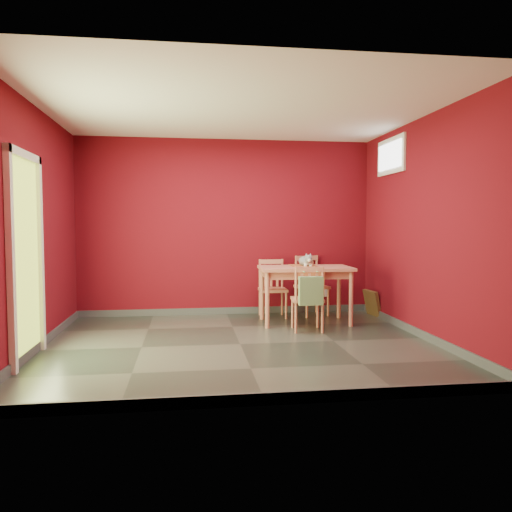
{
  "coord_description": "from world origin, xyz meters",
  "views": [
    {
      "loc": [
        -0.6,
        -5.71,
        1.39
      ],
      "look_at": [
        0.25,
        0.45,
        1.0
      ],
      "focal_mm": 35.0,
      "sensor_mm": 36.0,
      "label": 1
    }
  ],
  "objects": [
    {
      "name": "doorway",
      "position": [
        -2.23,
        -0.4,
        1.12
      ],
      "size": [
        0.06,
        1.01,
        2.13
      ],
      "color": "#B7D838",
      "rests_on": "ground"
    },
    {
      "name": "chair_far_right",
      "position": [
        1.28,
        1.76,
        0.46
      ],
      "size": [
        0.52,
        0.52,
        0.91
      ],
      "color": "#CD7960",
      "rests_on": "ground"
    },
    {
      "name": "outlet_plate",
      "position": [
        1.6,
        1.99,
        0.3
      ],
      "size": [
        0.08,
        0.02,
        0.12
      ],
      "primitive_type": "cube",
      "color": "silver",
      "rests_on": "room_shell"
    },
    {
      "name": "window",
      "position": [
        2.23,
        1.0,
        2.35
      ],
      "size": [
        0.05,
        0.9,
        0.5
      ],
      "color": "white",
      "rests_on": "room_shell"
    },
    {
      "name": "chair_far_left",
      "position": [
        0.67,
        1.67,
        0.44
      ],
      "size": [
        0.41,
        0.41,
        0.86
      ],
      "color": "#CD7960",
      "rests_on": "ground"
    },
    {
      "name": "tote_bag",
      "position": [
        0.94,
        0.38,
        0.56
      ],
      "size": [
        0.3,
        0.18,
        0.43
      ],
      "color": "#6B925D",
      "rests_on": "chair_near"
    },
    {
      "name": "picture_frame",
      "position": [
        2.19,
        1.52,
        0.2
      ],
      "size": [
        0.18,
        0.4,
        0.39
      ],
      "color": "brown",
      "rests_on": "ground"
    },
    {
      "name": "ground",
      "position": [
        0.0,
        0.0,
        0.0
      ],
      "size": [
        4.5,
        4.5,
        0.0
      ],
      "primitive_type": "plane",
      "color": "#2D342D",
      "rests_on": "ground"
    },
    {
      "name": "dining_table",
      "position": [
        1.04,
        1.13,
        0.7
      ],
      "size": [
        1.31,
        0.79,
        0.8
      ],
      "color": "#CD7960",
      "rests_on": "ground"
    },
    {
      "name": "table_runner",
      "position": [
        1.04,
        1.01,
        0.74
      ],
      "size": [
        0.38,
        0.75,
        0.37
      ],
      "color": "#B0552D",
      "rests_on": "dining_table"
    },
    {
      "name": "room_shell",
      "position": [
        0.0,
        0.0,
        0.05
      ],
      "size": [
        4.5,
        4.5,
        4.5
      ],
      "color": "#5E0913",
      "rests_on": "ground"
    },
    {
      "name": "chair_near",
      "position": [
        0.95,
        0.59,
        0.44
      ],
      "size": [
        0.43,
        0.43,
        0.86
      ],
      "color": "#CD7960",
      "rests_on": "ground"
    },
    {
      "name": "cat",
      "position": [
        1.07,
        1.22,
        0.9
      ],
      "size": [
        0.22,
        0.41,
        0.2
      ],
      "primitive_type": null,
      "rotation": [
        0.0,
        0.0,
        0.04
      ],
      "color": "slate",
      "rests_on": "table_runner"
    }
  ]
}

